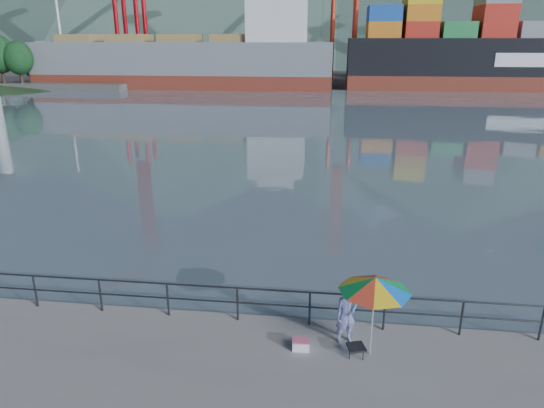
{
  "coord_description": "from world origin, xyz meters",
  "views": [
    {
      "loc": [
        3.38,
        -9.92,
        7.47
      ],
      "look_at": [
        1.44,
        6.0,
        2.0
      ],
      "focal_mm": 32.0,
      "sensor_mm": 36.0,
      "label": 1
    }
  ],
  "objects_px": {
    "beach_umbrella": "(375,284)",
    "cooler_bag": "(301,345)",
    "bulk_carrier": "(194,60)",
    "fisherman": "(346,315)",
    "container_ship": "(532,50)"
  },
  "relations": [
    {
      "from": "cooler_bag",
      "to": "bulk_carrier",
      "type": "distance_m",
      "value": 73.16
    },
    {
      "from": "beach_umbrella",
      "to": "bulk_carrier",
      "type": "height_order",
      "value": "bulk_carrier"
    },
    {
      "from": "beach_umbrella",
      "to": "cooler_bag",
      "type": "distance_m",
      "value": 2.52
    },
    {
      "from": "fisherman",
      "to": "bulk_carrier",
      "type": "height_order",
      "value": "bulk_carrier"
    },
    {
      "from": "cooler_bag",
      "to": "container_ship",
      "type": "bearing_deg",
      "value": 63.74
    },
    {
      "from": "beach_umbrella",
      "to": "container_ship",
      "type": "relative_size",
      "value": 0.04
    },
    {
      "from": "bulk_carrier",
      "to": "cooler_bag",
      "type": "bearing_deg",
      "value": -72.42
    },
    {
      "from": "container_ship",
      "to": "cooler_bag",
      "type": "bearing_deg",
      "value": -113.14
    },
    {
      "from": "cooler_bag",
      "to": "container_ship",
      "type": "height_order",
      "value": "container_ship"
    },
    {
      "from": "fisherman",
      "to": "container_ship",
      "type": "height_order",
      "value": "container_ship"
    },
    {
      "from": "fisherman",
      "to": "bulk_carrier",
      "type": "xyz_separation_m",
      "value": [
        -23.17,
        69.15,
        3.37
      ]
    },
    {
      "from": "cooler_bag",
      "to": "container_ship",
      "type": "relative_size",
      "value": 0.01
    },
    {
      "from": "bulk_carrier",
      "to": "fisherman",
      "type": "bearing_deg",
      "value": -71.48
    },
    {
      "from": "beach_umbrella",
      "to": "cooler_bag",
      "type": "bearing_deg",
      "value": -179.74
    },
    {
      "from": "bulk_carrier",
      "to": "beach_umbrella",
      "type": "bearing_deg",
      "value": -71.14
    }
  ]
}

